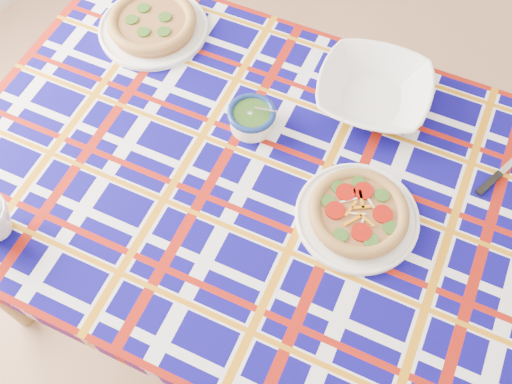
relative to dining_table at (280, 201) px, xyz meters
The scene contains 7 objects.
floor 0.71m from the dining_table, 32.21° to the left, with size 4.00×4.00×0.00m, color #9A6C4F.
dining_table is the anchor object (origin of this frame).
tablecloth 0.02m from the dining_table, behind, with size 1.59×1.01×0.10m, color #0A0565, non-canonical shape.
main_focaccia_plate 0.21m from the dining_table, ahead, with size 0.29×0.29×0.06m, color #956134, non-canonical shape.
pesto_bowl 0.22m from the dining_table, 144.68° to the left, with size 0.12×0.12×0.07m, color #1A3A0F, non-canonical shape.
serving_bowl 0.36m from the dining_table, 79.63° to the left, with size 0.28×0.28×0.07m, color white.
second_focaccia_plate 0.61m from the dining_table, 157.17° to the left, with size 0.31×0.31×0.06m, color #956134, non-canonical shape.
Camera 1 is at (0.08, -0.73, 1.89)m, focal length 40.00 mm.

